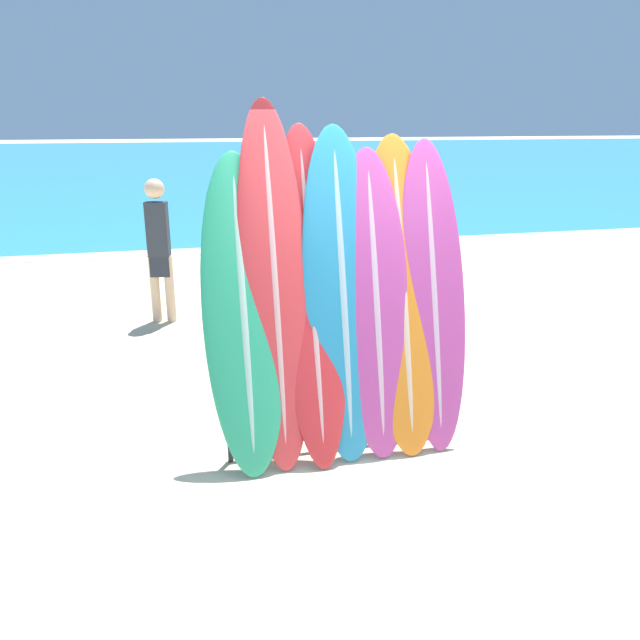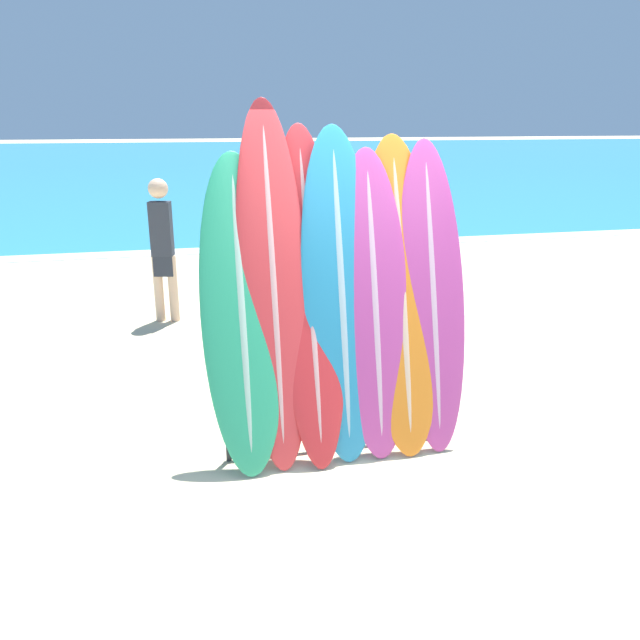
{
  "view_description": "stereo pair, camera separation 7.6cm",
  "coord_description": "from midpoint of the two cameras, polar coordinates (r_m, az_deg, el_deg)",
  "views": [
    {
      "loc": [
        -1.54,
        -3.6,
        2.44
      ],
      "look_at": [
        -0.36,
        1.35,
        0.79
      ],
      "focal_mm": 35.0,
      "sensor_mm": 36.0,
      "label": 1
    },
    {
      "loc": [
        -1.47,
        -3.62,
        2.44
      ],
      "look_at": [
        -0.36,
        1.35,
        0.79
      ],
      "focal_mm": 35.0,
      "sensor_mm": 36.0,
      "label": 2
    }
  ],
  "objects": [
    {
      "name": "surfboard_slot_1",
      "position": [
        4.48,
        -4.65,
        3.13
      ],
      "size": [
        0.51,
        0.83,
        2.6
      ],
      "color": "red",
      "rests_on": "ground_plane"
    },
    {
      "name": "surfboard_slot_2",
      "position": [
        4.55,
        -1.26,
        2.28
      ],
      "size": [
        0.5,
        0.91,
        2.42
      ],
      "color": "red",
      "rests_on": "ground_plane"
    },
    {
      "name": "surfboard_slot_6",
      "position": [
        4.8,
        9.84,
        2.16
      ],
      "size": [
        0.52,
        0.71,
        2.31
      ],
      "color": "#B23D8E",
      "rests_on": "ground_plane"
    },
    {
      "name": "surfboard_slot_4",
      "position": [
        4.63,
        4.61,
        1.43
      ],
      "size": [
        0.55,
        0.7,
        2.25
      ],
      "color": "#B23D8E",
      "rests_on": "ground_plane"
    },
    {
      "name": "surfboard_rack",
      "position": [
        4.76,
        1.8,
        -7.11
      ],
      "size": [
        1.79,
        0.04,
        0.78
      ],
      "color": "#28282D",
      "rests_on": "ground_plane"
    },
    {
      "name": "ocean_water",
      "position": [
        41.41,
        -11.73,
        14.22
      ],
      "size": [
        120.0,
        60.0,
        0.01
      ],
      "color": "teal",
      "rests_on": "ground_plane"
    },
    {
      "name": "surfboard_slot_5",
      "position": [
        4.72,
        7.1,
        2.24
      ],
      "size": [
        0.6,
        0.79,
        2.34
      ],
      "color": "orange",
      "rests_on": "ground_plane"
    },
    {
      "name": "surfboard_slot_0",
      "position": [
        4.46,
        -7.5,
        0.54
      ],
      "size": [
        0.58,
        0.81,
        2.23
      ],
      "color": "#289E70",
      "rests_on": "ground_plane"
    },
    {
      "name": "person_near_water",
      "position": [
        6.8,
        -0.25,
        4.31
      ],
      "size": [
        0.25,
        0.26,
        1.53
      ],
      "rotation": [
        0.0,
        0.0,
        4.08
      ],
      "color": "tan",
      "rests_on": "ground_plane"
    },
    {
      "name": "ground_plane",
      "position": [
        4.61,
        8.03,
        -14.21
      ],
      "size": [
        160.0,
        160.0,
        0.0
      ],
      "primitive_type": "plane",
      "color": "beige"
    },
    {
      "name": "person_mid_beach",
      "position": [
        7.89,
        -14.78,
        6.58
      ],
      "size": [
        0.29,
        0.24,
        1.77
      ],
      "rotation": [
        0.0,
        0.0,
        2.92
      ],
      "color": "beige",
      "rests_on": "ground_plane"
    },
    {
      "name": "surfboard_slot_3",
      "position": [
        4.56,
        1.58,
        2.28
      ],
      "size": [
        0.58,
        0.72,
        2.41
      ],
      "color": "teal",
      "rests_on": "ground_plane"
    }
  ]
}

